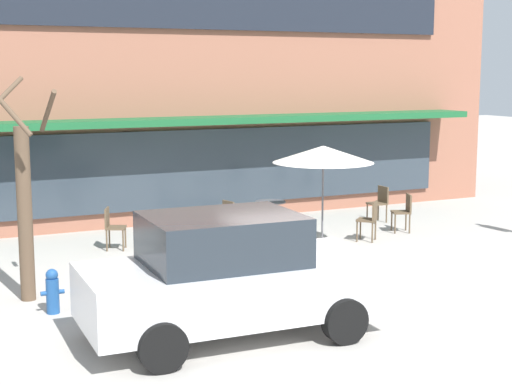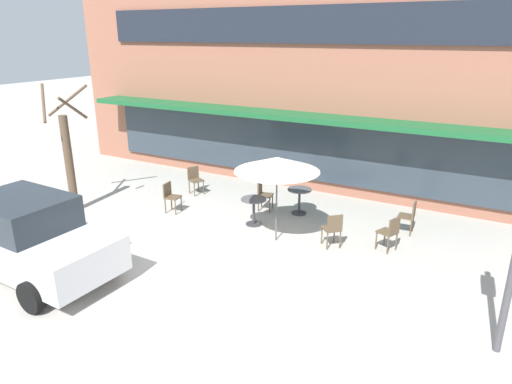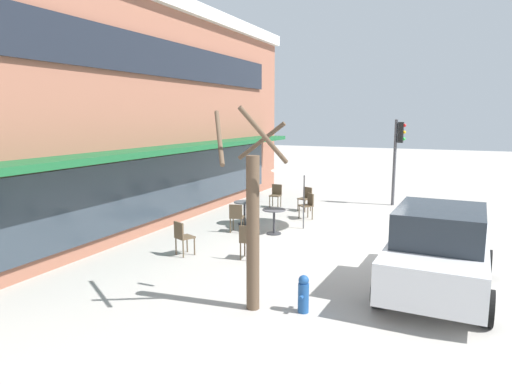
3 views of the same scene
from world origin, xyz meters
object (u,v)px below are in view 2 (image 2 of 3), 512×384
cafe_table_streetside (299,197)px  cafe_chair_3 (263,193)px  cafe_table_near_wall (254,207)px  cafe_chair_2 (195,178)px  cafe_chair_5 (390,231)px  parked_sedan (27,237)px  cafe_chair_0 (333,228)px  cafe_chair_1 (171,195)px  cafe_chair_4 (409,215)px  street_tree (68,157)px  patio_umbrella_green_folded (277,164)px  fire_hydrant (53,210)px

cafe_table_streetside → cafe_chair_3: (-1.07, -0.24, 0.01)m
cafe_table_near_wall → cafe_chair_2: size_ratio=0.85×
cafe_chair_5 → parked_sedan: parked_sedan is taller
cafe_chair_3 → cafe_chair_0: bearing=-27.7°
cafe_chair_1 → cafe_chair_5: size_ratio=1.00×
cafe_table_streetside → cafe_chair_4: size_ratio=0.85×
street_tree → patio_umbrella_green_folded: bearing=9.5°
cafe_chair_3 → cafe_chair_1: bearing=-147.4°
cafe_chair_4 → fire_hydrant: size_ratio=1.26×
cafe_table_near_wall → patio_umbrella_green_folded: 1.91m
cafe_chair_4 → cafe_chair_3: bearing=-175.2°
cafe_chair_0 → cafe_chair_5: bearing=20.9°
fire_hydrant → cafe_chair_2: bearing=62.7°
cafe_chair_5 → fire_hydrant: (-8.63, -2.75, -0.17)m
cafe_chair_3 → parked_sedan: bearing=-114.1°
cafe_chair_2 → cafe_chair_3: (2.66, -0.22, 0.00)m
cafe_chair_5 → cafe_chair_0: bearing=-159.1°
cafe_table_near_wall → patio_umbrella_green_folded: bearing=-31.5°
patio_umbrella_green_folded → cafe_chair_1: bearing=176.0°
parked_sedan → street_tree: street_tree is taller
cafe_chair_4 → street_tree: street_tree is taller
cafe_chair_0 → street_tree: bearing=-169.9°
cafe_chair_0 → patio_umbrella_green_folded: bearing=-167.6°
cafe_chair_2 → cafe_chair_1: bearing=-78.0°
cafe_chair_1 → cafe_chair_3: bearing=32.6°
cafe_chair_2 → cafe_chair_5: bearing=-9.8°
cafe_table_near_wall → fire_hydrant: size_ratio=1.08×
cafe_chair_0 → cafe_chair_4: size_ratio=1.00×
cafe_table_near_wall → cafe_chair_5: 3.66m
cafe_chair_0 → cafe_chair_3: (-2.69, 1.42, 0.00)m
cafe_table_streetside → street_tree: street_tree is taller
cafe_table_near_wall → cafe_chair_5: cafe_chair_5 is taller
patio_umbrella_green_folded → cafe_chair_3: 2.63m
parked_sedan → cafe_chair_0: bearing=39.8°
cafe_table_near_wall → street_tree: size_ratio=0.21×
cafe_chair_2 → cafe_table_near_wall: bearing=-24.2°
patio_umbrella_green_folded → cafe_chair_3: (-1.30, 1.72, -1.50)m
cafe_table_streetside → fire_hydrant: (-5.74, -3.92, -0.16)m
cafe_chair_1 → cafe_chair_5: same height
cafe_chair_2 → fire_hydrant: bearing=-117.3°
cafe_chair_4 → parked_sedan: bearing=-137.6°
patio_umbrella_green_folded → cafe_table_streetside: bearing=96.7°
patio_umbrella_green_folded → street_tree: bearing=-170.5°
cafe_table_streetside → patio_umbrella_green_folded: 2.48m
cafe_chair_1 → cafe_table_near_wall: bearing=7.8°
cafe_chair_4 → cafe_chair_2: bearing=-178.9°
cafe_table_streetside → cafe_table_near_wall: bearing=-119.5°
cafe_table_near_wall → cafe_chair_4: bearing=20.8°
cafe_table_near_wall → patio_umbrella_green_folded: (0.99, -0.61, 1.51)m
cafe_table_streetside → patio_umbrella_green_folded: size_ratio=0.35×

